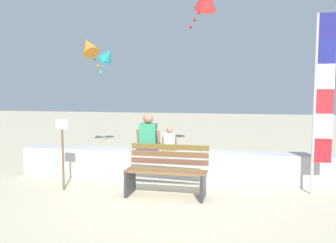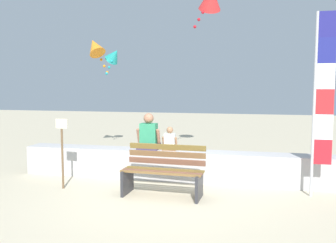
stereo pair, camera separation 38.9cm
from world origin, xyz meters
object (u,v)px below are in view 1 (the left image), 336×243
Objects in this scene: park_bench at (167,173)px; person_adult at (148,135)px; kite_teal at (108,55)px; person_child at (170,141)px; kite_orange at (89,46)px; sign_post at (63,149)px; flag_banner at (321,96)px.

park_bench is 1.40m from person_adult.
person_child is at bearing -50.67° from kite_teal.
kite_orange reaches higher than kite_teal.
park_bench is 1.10× the size of sign_post.
park_bench is 1.92× the size of person_adult.
person_adult is 0.24× the size of flag_banner.
kite_orange is at bearing 132.93° from person_adult.
park_bench is at bearing -82.60° from person_child.
sign_post is at bearing -179.20° from park_bench.
kite_orange reaches higher than person_child.
flag_banner reaches higher than person_adult.
kite_orange is (-5.56, 3.11, 1.28)m from flag_banner.
kite_teal is (-1.88, 2.85, 1.93)m from person_adult.
person_adult is 1.80m from sign_post.
person_child is 0.45× the size of kite_orange.
sign_post is (-1.35, -1.18, -0.12)m from person_adult.
person_adult reaches higher than park_bench.
person_adult reaches higher than sign_post.
person_adult is 4.00m from kite_orange.
park_bench is at bearing -62.25° from person_adult.
person_adult is 3.92m from kite_teal.
person_child is 4.21m from kite_teal.
sign_post is (-1.96, -0.03, 0.38)m from park_bench.
sign_post is (0.53, -4.04, -2.05)m from kite_teal.
park_bench is 0.46× the size of flag_banner.
flag_banner is at bearing -11.11° from person_adult.
park_bench is 3.03m from flag_banner.
flag_banner is at bearing 10.99° from park_bench.
kite_orange is at bearing 104.56° from sign_post.
park_bench is 2.00m from sign_post.
kite_orange reaches higher than park_bench.
park_bench is at bearing -58.18° from kite_teal.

